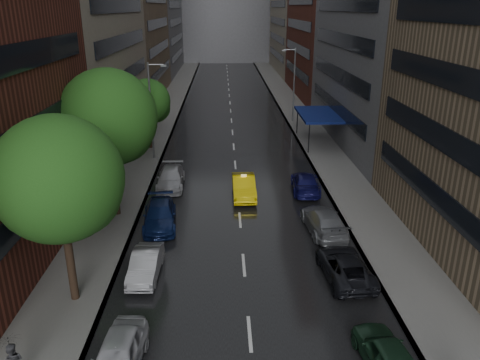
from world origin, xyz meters
TOP-DOWN VIEW (x-y plane):
  - road at (0.00, 50.00)m, footprint 14.00×140.00m
  - sidewalk_left at (-9.00, 50.00)m, footprint 4.00×140.00m
  - sidewalk_right at (9.00, 50.00)m, footprint 4.00×140.00m
  - tree_near at (-8.60, 6.88)m, footprint 5.95×5.95m
  - tree_mid at (-8.60, 17.07)m, footprint 6.44×6.44m
  - tree_far at (-8.60, 33.60)m, footprint 4.52×4.52m
  - taxi at (0.45, 20.31)m, footprint 1.79×4.94m
  - parked_cars_left at (-5.40, 13.49)m, footprint 2.59×25.60m
  - parked_cars_right at (5.40, 12.19)m, footprint 2.64×24.51m
  - ped_black_umbrella at (-9.27, 1.32)m, footprint 1.00×0.98m
  - street_lamp_left at (-7.72, 30.00)m, footprint 1.74×0.22m
  - street_lamp_right at (7.72, 45.00)m, footprint 1.74×0.22m
  - awning at (8.98, 35.00)m, footprint 4.00×8.00m

SIDE VIEW (x-z plane):
  - road at x=0.00m, z-range 0.00..0.01m
  - sidewalk_left at x=-9.00m, z-range 0.00..0.15m
  - sidewalk_right at x=9.00m, z-range 0.00..0.15m
  - parked_cars_right at x=5.40m, z-range -0.04..1.53m
  - parked_cars_left at x=-5.40m, z-range -0.02..1.51m
  - taxi at x=0.45m, z-range 0.00..1.62m
  - ped_black_umbrella at x=-9.27m, z-range 0.33..2.42m
  - awning at x=8.98m, z-range 1.57..4.70m
  - street_lamp_left at x=-7.72m, z-range 0.39..9.39m
  - street_lamp_right at x=7.72m, z-range 0.39..9.39m
  - tree_far at x=-8.60m, z-range 1.32..8.53m
  - tree_near at x=-8.60m, z-range 1.75..11.23m
  - tree_mid at x=-8.60m, z-range 1.90..12.16m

